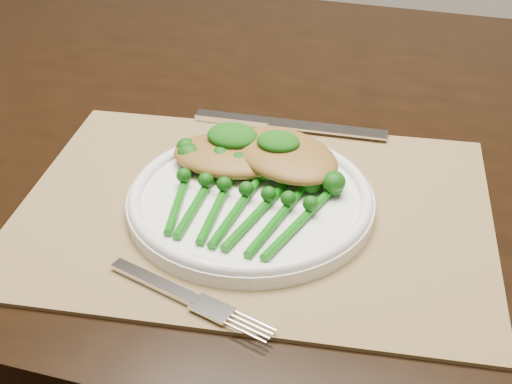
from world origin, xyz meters
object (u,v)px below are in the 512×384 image
(chicken_fillet_left, at_px, (230,155))
(dinner_plate, at_px, (251,199))
(placemat, at_px, (254,210))
(dining_table, at_px, (269,331))
(broccolini_bundle, at_px, (239,207))

(chicken_fillet_left, bearing_deg, dinner_plate, -56.15)
(placemat, height_order, dinner_plate, dinner_plate)
(dining_table, bearing_deg, broccolini_bundle, -83.04)
(dining_table, xyz_separation_m, placemat, (0.05, -0.19, 0.38))
(placemat, bearing_deg, broccolini_bundle, -111.25)
(dining_table, height_order, broccolini_bundle, broccolini_bundle)
(dining_table, distance_m, broccolini_bundle, 0.46)
(dinner_plate, height_order, chicken_fillet_left, chicken_fillet_left)
(dinner_plate, distance_m, broccolini_bundle, 0.03)
(broccolini_bundle, bearing_deg, dining_table, 102.25)
(placemat, bearing_deg, dinner_plate, -170.44)
(dinner_plate, bearing_deg, dining_table, 103.78)
(dinner_plate, relative_size, broccolini_bundle, 1.48)
(placemat, xyz_separation_m, dinner_plate, (-0.00, -0.00, 0.01))
(placemat, height_order, chicken_fillet_left, chicken_fillet_left)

